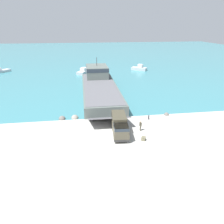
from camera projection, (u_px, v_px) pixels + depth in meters
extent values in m
plane|color=#B7B5AD|center=(109.00, 135.00, 35.51)|extent=(240.00, 240.00, 0.00)
cube|color=teal|center=(87.00, 55.00, 124.60)|extent=(240.00, 180.00, 0.01)
cube|color=#56605B|center=(100.00, 91.00, 55.31)|extent=(8.87, 30.28, 2.20)
cube|color=#56565B|center=(100.00, 86.00, 54.88)|extent=(8.17, 29.06, 0.08)
cube|color=#56605B|center=(97.00, 72.00, 63.80)|extent=(6.09, 8.51, 3.32)
cube|color=#28333D|center=(97.00, 68.00, 63.42)|extent=(6.26, 8.60, 0.99)
cylinder|color=#3F3F42|center=(97.00, 62.00, 62.72)|extent=(0.16, 0.16, 2.40)
cube|color=#56565B|center=(108.00, 118.00, 39.09)|extent=(7.35, 5.20, 2.19)
cube|color=#4C4738|center=(120.00, 128.00, 35.85)|extent=(2.86, 7.21, 1.20)
cube|color=#4C4738|center=(121.00, 128.00, 33.30)|extent=(2.36, 2.56, 0.95)
cube|color=#28333D|center=(121.00, 127.00, 33.21)|extent=(2.43, 2.59, 0.47)
cube|color=#413C2E|center=(119.00, 118.00, 36.49)|extent=(2.57, 4.61, 1.31)
cube|color=#2D2D2D|center=(122.00, 141.00, 32.84)|extent=(2.38, 0.42, 0.32)
cylinder|color=black|center=(127.00, 136.00, 34.05)|extent=(0.42, 1.12, 1.10)
cylinder|color=black|center=(115.00, 137.00, 33.93)|extent=(0.42, 1.12, 1.10)
cylinder|color=black|center=(124.00, 126.00, 37.58)|extent=(0.42, 1.12, 1.10)
cylinder|color=black|center=(113.00, 126.00, 37.46)|extent=(0.42, 1.12, 1.10)
cylinder|color=black|center=(123.00, 123.00, 38.60)|extent=(0.42, 1.12, 1.10)
cylinder|color=black|center=(113.00, 123.00, 38.47)|extent=(0.42, 1.12, 1.10)
cylinder|color=#4C4738|center=(141.00, 129.00, 36.82)|extent=(0.14, 0.14, 0.85)
cylinder|color=#4C4738|center=(140.00, 128.00, 36.98)|extent=(0.14, 0.14, 0.85)
cube|color=#4C4738|center=(141.00, 124.00, 36.62)|extent=(0.32, 0.48, 0.67)
sphere|color=tan|center=(141.00, 122.00, 36.45)|extent=(0.23, 0.23, 0.23)
cube|color=#B7BABF|center=(139.00, 69.00, 85.04)|extent=(6.20, 5.35, 1.09)
cube|color=silver|center=(140.00, 66.00, 84.43)|extent=(2.43, 2.44, 1.19)
cube|color=#B7BABF|center=(84.00, 71.00, 80.44)|extent=(6.03, 9.08, 0.96)
cube|color=silver|center=(84.00, 69.00, 79.47)|extent=(2.72, 3.15, 1.06)
cylinder|color=#333338|center=(149.00, 118.00, 41.29)|extent=(0.25, 0.25, 0.65)
sphere|color=#333338|center=(149.00, 116.00, 41.14)|extent=(0.28, 0.28, 0.28)
cube|color=#6B664C|center=(143.00, 138.00, 33.92)|extent=(0.84, 0.89, 0.59)
sphere|color=gray|center=(75.00, 118.00, 41.90)|extent=(1.37, 1.37, 1.37)
sphere|color=#66605B|center=(166.00, 115.00, 43.41)|extent=(1.00, 1.00, 1.00)
sphere|color=#66605B|center=(62.00, 119.00, 41.53)|extent=(1.27, 1.27, 1.27)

